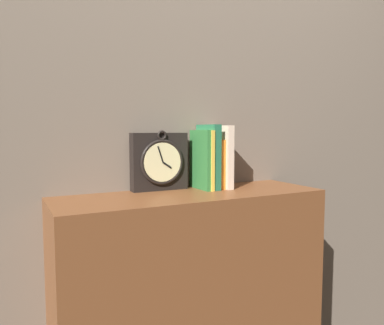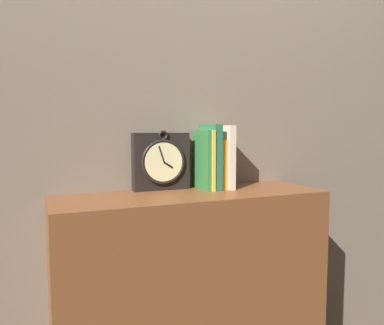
# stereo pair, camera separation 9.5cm
# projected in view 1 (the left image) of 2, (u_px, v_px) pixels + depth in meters

# --- Properties ---
(wall_back) EXTENTS (6.00, 0.05, 2.60)m
(wall_back) POSITION_uv_depth(u_px,v_px,m) (171.00, 97.00, 1.47)
(wall_back) COLOR #756656
(wall_back) RESTS_ON ground_plane
(bookshelf) EXTENTS (0.97, 0.32, 0.95)m
(bookshelf) POSITION_uv_depth(u_px,v_px,m) (192.00, 320.00, 1.38)
(bookshelf) COLOR brown
(bookshelf) RESTS_ON ground_plane
(clock) EXTENTS (0.22, 0.06, 0.22)m
(clock) POSITION_uv_depth(u_px,v_px,m) (160.00, 162.00, 1.40)
(clock) COLOR black
(clock) RESTS_ON bookshelf
(book_slot0_green) EXTENTS (0.01, 0.14, 0.23)m
(book_slot0_green) POSITION_uv_depth(u_px,v_px,m) (200.00, 160.00, 1.43)
(book_slot0_green) COLOR #2E7336
(book_slot0_green) RESTS_ON bookshelf
(book_slot1_yellow) EXTENTS (0.01, 0.15, 0.23)m
(book_slot1_yellow) POSITION_uv_depth(u_px,v_px,m) (203.00, 160.00, 1.43)
(book_slot1_yellow) COLOR yellow
(book_slot1_yellow) RESTS_ON bookshelf
(book_slot2_green) EXTENTS (0.03, 0.15, 0.25)m
(book_slot2_green) POSITION_uv_depth(u_px,v_px,m) (208.00, 157.00, 1.44)
(book_slot2_green) COLOR #236845
(book_slot2_green) RESTS_ON bookshelf
(book_slot3_orange) EXTENTS (0.02, 0.13, 0.19)m
(book_slot3_orange) POSITION_uv_depth(u_px,v_px,m) (214.00, 164.00, 1.47)
(book_slot3_orange) COLOR orange
(book_slot3_orange) RESTS_ON bookshelf
(book_slot4_cream) EXTENTS (0.03, 0.15, 0.24)m
(book_slot4_cream) POSITION_uv_depth(u_px,v_px,m) (221.00, 157.00, 1.47)
(book_slot4_cream) COLOR beige
(book_slot4_cream) RESTS_ON bookshelf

